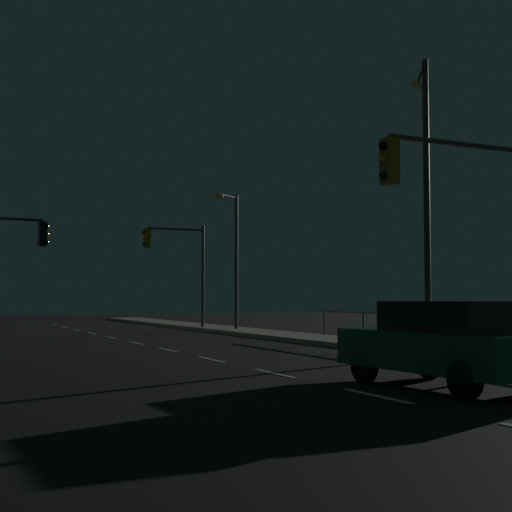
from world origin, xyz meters
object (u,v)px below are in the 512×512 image
object	(u,v)px
car	(447,342)
traffic_light_overhead_east	(177,255)
traffic_light_mid_right	(474,200)
street_lamp_across_street	(233,246)
traffic_light_near_right	(3,251)
street_lamp_mid_block	(425,179)

from	to	relation	value
car	traffic_light_overhead_east	distance (m)	25.78
traffic_light_mid_right	street_lamp_across_street	xyz separation A→B (m)	(2.64, 20.99, 0.40)
street_lamp_across_street	traffic_light_near_right	bearing A→B (deg)	-157.98
traffic_light_near_right	car	bearing A→B (deg)	-71.33
car	traffic_light_near_right	distance (m)	19.59
traffic_light_overhead_east	street_lamp_mid_block	xyz separation A→B (m)	(1.55, -18.88, 1.24)
street_lamp_across_street	street_lamp_mid_block	world-z (taller)	street_lamp_mid_block
traffic_light_near_right	traffic_light_overhead_east	size ratio (longest dim) A/B	0.93
traffic_light_overhead_east	street_lamp_across_street	bearing A→B (deg)	-51.54
traffic_light_overhead_east	street_lamp_mid_block	size ratio (longest dim) A/B	0.63
car	traffic_light_overhead_east	size ratio (longest dim) A/B	0.85
traffic_light_mid_right	traffic_light_near_right	world-z (taller)	traffic_light_mid_right
traffic_light_near_right	street_lamp_across_street	distance (m)	11.99
car	traffic_light_mid_right	distance (m)	4.15
traffic_light_overhead_east	street_lamp_mid_block	bearing A→B (deg)	-85.32
car	traffic_light_mid_right	size ratio (longest dim) A/B	0.88
traffic_light_mid_right	traffic_light_near_right	bearing A→B (deg)	117.12
traffic_light_mid_right	car	bearing A→B (deg)	-139.66
traffic_light_overhead_east	street_lamp_across_street	xyz separation A→B (m)	(2.04, -2.57, 0.35)
traffic_light_mid_right	street_lamp_across_street	bearing A→B (deg)	82.82
street_lamp_mid_block	traffic_light_overhead_east	bearing A→B (deg)	94.68
car	street_lamp_mid_block	world-z (taller)	street_lamp_mid_block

